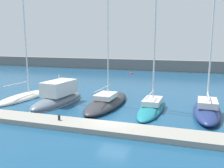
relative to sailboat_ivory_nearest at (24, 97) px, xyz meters
name	(u,v)px	position (x,y,z in m)	size (l,w,h in m)	color
ground_plane	(114,124)	(12.93, -5.30, -0.23)	(120.00, 120.00, 0.00)	navy
dock_pier	(107,128)	(12.93, -6.88, -0.02)	(30.24, 2.27, 0.42)	gray
breakwater_seawall	(163,65)	(12.93, 32.99, 1.04)	(108.00, 2.28, 2.54)	slate
sailboat_ivory_nearest	(24,97)	(0.00, 0.00, 0.00)	(3.11, 8.95, 18.06)	silver
motorboat_slate_second	(59,97)	(5.04, -0.63, 0.50)	(3.60, 8.76, 3.58)	slate
sailboat_charcoal_third	(107,102)	(10.52, 0.03, 0.19)	(3.34, 9.99, 17.70)	#2D2D33
sailboat_teal_fourth	(152,106)	(15.33, -0.01, 0.14)	(2.60, 9.09, 16.02)	#19707F
sailboat_navy_fifth	(207,109)	(20.50, 0.04, 0.32)	(2.67, 8.95, 17.40)	navy
mooring_buoy_red	(131,74)	(7.18, 25.41, -0.23)	(0.60, 0.60, 0.60)	red
dock_bollard	(59,118)	(8.73, -6.88, 0.41)	(0.20, 0.20, 0.44)	black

